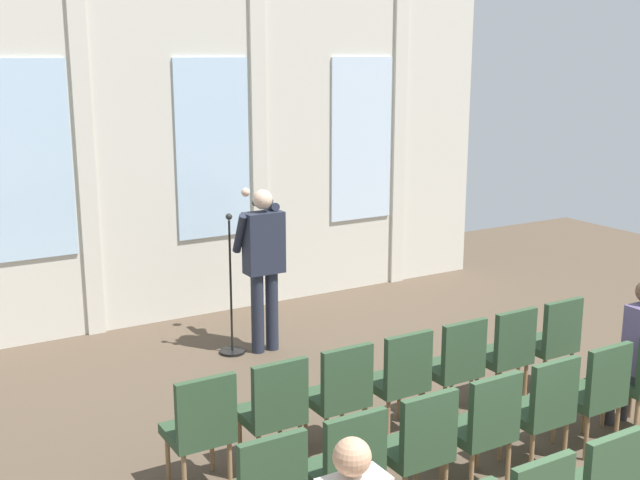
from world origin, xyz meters
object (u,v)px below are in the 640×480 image
at_px(chair_r0_c1, 274,407).
at_px(chair_r1_c5, 596,389).
at_px(chair_r0_c3, 400,376).
at_px(chair_r0_c6, 553,338).
at_px(chair_r1_c3, 484,423).
at_px(chair_r1_c2, 418,443).
at_px(chair_r0_c2, 340,391).
at_px(chair_r0_c0, 201,425).
at_px(chair_r1_c1, 346,465).
at_px(chair_r0_c5, 506,350).
at_px(speaker, 263,258).
at_px(mic_stand, 232,324).
at_px(chair_r1_c4, 542,406).
at_px(audience_r1_c6, 639,348).
at_px(chair_r0_c4, 455,362).

bearing_deg(chair_r0_c1, chair_r1_c5, -23.41).
xyz_separation_m(chair_r0_c3, chair_r0_c6, (1.80, 0.00, 0.00)).
bearing_deg(chair_r0_c3, chair_r1_c3, -90.00).
bearing_deg(chair_r1_c5, chair_r1_c2, 180.00).
distance_m(chair_r0_c1, chair_r0_c2, 0.60).
bearing_deg(chair_r0_c0, chair_r0_c6, 0.00).
relative_size(chair_r0_c3, chair_r1_c5, 1.00).
height_order(chair_r1_c1, chair_r1_c2, same).
bearing_deg(chair_r1_c1, chair_r0_c5, 23.41).
relative_size(speaker, chair_r0_c2, 1.91).
bearing_deg(chair_r0_c2, chair_r0_c0, 180.00).
height_order(chair_r1_c3, chair_r1_c5, same).
distance_m(mic_stand, chair_r1_c1, 3.61).
relative_size(chair_r0_c0, chair_r0_c3, 1.00).
bearing_deg(chair_r1_c4, audience_r1_c6, 3.77).
bearing_deg(chair_r0_c5, chair_r1_c5, -90.00).
bearing_deg(speaker, chair_r1_c5, -69.35).
bearing_deg(chair_r1_c4, chair_r0_c2, 139.11).
relative_size(chair_r0_c2, chair_r0_c3, 1.00).
height_order(mic_stand, chair_r1_c1, mic_stand).
distance_m(chair_r0_c1, chair_r1_c5, 2.62).
relative_size(chair_r0_c5, chair_r1_c5, 1.00).
xyz_separation_m(speaker, chair_r0_c5, (1.29, -2.38, -0.51)).
bearing_deg(chair_r1_c3, chair_r0_c4, 60.00).
xyz_separation_m(chair_r1_c1, audience_r1_c6, (3.01, 0.08, 0.22)).
bearing_deg(chair_r0_c6, chair_r0_c1, 180.00).
height_order(speaker, chair_r1_c2, speaker).
height_order(chair_r0_c0, chair_r0_c1, same).
distance_m(chair_r0_c0, audience_r1_c6, 3.74).
height_order(chair_r0_c6, chair_r1_c3, same).
bearing_deg(chair_r1_c2, chair_r0_c6, 23.41).
bearing_deg(chair_r1_c3, mic_stand, 96.97).
bearing_deg(chair_r0_c6, chair_r1_c1, -160.90).
relative_size(chair_r0_c0, chair_r1_c3, 1.00).
relative_size(chair_r1_c1, chair_r1_c2, 1.00).
bearing_deg(chair_r1_c3, chair_r0_c0, 150.00).
relative_size(chair_r0_c5, chair_r1_c3, 1.00).
distance_m(mic_stand, chair_r1_c2, 3.53).
relative_size(chair_r0_c1, chair_r1_c2, 1.00).
bearing_deg(speaker, chair_r0_c6, -51.54).
height_order(chair_r0_c2, chair_r0_c4, same).
xyz_separation_m(chair_r0_c4, chair_r1_c2, (-1.20, -1.04, 0.00)).
distance_m(chair_r0_c3, chair_r0_c5, 1.20).
height_order(chair_r0_c2, chair_r0_c5, same).
xyz_separation_m(chair_r0_c3, chair_r0_c5, (1.20, 0.00, 0.00)).
bearing_deg(chair_r1_c5, mic_stand, 114.87).
xyz_separation_m(chair_r0_c2, chair_r0_c4, (1.20, 0.00, 0.00)).
distance_m(chair_r0_c0, chair_r0_c4, 2.41).
distance_m(chair_r0_c2, chair_r1_c5, 2.08).
bearing_deg(chair_r0_c1, chair_r0_c2, 0.00).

